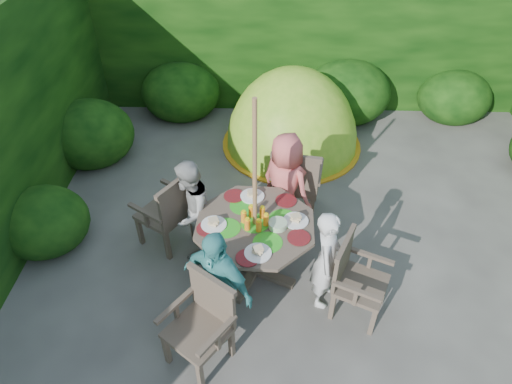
{
  "coord_description": "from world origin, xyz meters",
  "views": [
    {
      "loc": [
        -0.73,
        -3.63,
        4.02
      ],
      "look_at": [
        -0.84,
        0.18,
        0.85
      ],
      "focal_mm": 32.0,
      "sensor_mm": 36.0,
      "label": 1
    }
  ],
  "objects_px": {
    "parasol_pole": "(255,198)",
    "child_front": "(217,285)",
    "child_back": "(285,186)",
    "dome_tent": "(291,144)",
    "garden_chair_left": "(169,211)",
    "garden_chair_back": "(296,182)",
    "child_left": "(190,210)",
    "child_right": "(327,260)",
    "garden_chair_front": "(203,321)",
    "patio_table": "(255,232)",
    "garden_chair_right": "(355,278)"
  },
  "relations": [
    {
      "from": "garden_chair_back",
      "to": "child_left",
      "type": "relative_size",
      "value": 0.8
    },
    {
      "from": "garden_chair_back",
      "to": "garden_chair_front",
      "type": "relative_size",
      "value": 1.09
    },
    {
      "from": "parasol_pole",
      "to": "dome_tent",
      "type": "distance_m",
      "value": 2.87
    },
    {
      "from": "child_right",
      "to": "child_front",
      "type": "relative_size",
      "value": 0.9
    },
    {
      "from": "dome_tent",
      "to": "parasol_pole",
      "type": "bearing_deg",
      "value": -111.56
    },
    {
      "from": "garden_chair_left",
      "to": "dome_tent",
      "type": "xyz_separation_m",
      "value": [
        1.5,
        2.17,
        -0.51
      ]
    },
    {
      "from": "patio_table",
      "to": "child_right",
      "type": "xyz_separation_m",
      "value": [
        0.72,
        -0.33,
        -0.05
      ]
    },
    {
      "from": "child_left",
      "to": "child_back",
      "type": "xyz_separation_m",
      "value": [
        1.06,
        0.4,
        0.06
      ]
    },
    {
      "from": "child_back",
      "to": "garden_chair_back",
      "type": "bearing_deg",
      "value": -78.53
    },
    {
      "from": "garden_chair_front",
      "to": "child_front",
      "type": "relative_size",
      "value": 0.7
    },
    {
      "from": "garden_chair_left",
      "to": "dome_tent",
      "type": "height_order",
      "value": "dome_tent"
    },
    {
      "from": "garden_chair_back",
      "to": "child_front",
      "type": "relative_size",
      "value": 0.76
    },
    {
      "from": "parasol_pole",
      "to": "garden_chair_front",
      "type": "relative_size",
      "value": 2.39
    },
    {
      "from": "garden_chair_left",
      "to": "patio_table",
      "type": "bearing_deg",
      "value": 99.17
    },
    {
      "from": "patio_table",
      "to": "child_back",
      "type": "height_order",
      "value": "child_back"
    },
    {
      "from": "child_left",
      "to": "parasol_pole",
      "type": "bearing_deg",
      "value": 74.64
    },
    {
      "from": "patio_table",
      "to": "child_right",
      "type": "distance_m",
      "value": 0.8
    },
    {
      "from": "parasol_pole",
      "to": "dome_tent",
      "type": "xyz_separation_m",
      "value": [
        0.5,
        2.61,
        -1.1
      ]
    },
    {
      "from": "child_right",
      "to": "parasol_pole",
      "type": "bearing_deg",
      "value": 78.65
    },
    {
      "from": "garden_chair_right",
      "to": "garden_chair_front",
      "type": "xyz_separation_m",
      "value": [
        -1.44,
        -0.55,
        0.01
      ]
    },
    {
      "from": "parasol_pole",
      "to": "child_right",
      "type": "bearing_deg",
      "value": -24.43
    },
    {
      "from": "parasol_pole",
      "to": "child_right",
      "type": "relative_size",
      "value": 1.84
    },
    {
      "from": "garden_chair_left",
      "to": "dome_tent",
      "type": "distance_m",
      "value": 2.68
    },
    {
      "from": "child_right",
      "to": "child_back",
      "type": "relative_size",
      "value": 0.88
    },
    {
      "from": "garden_chair_front",
      "to": "child_left",
      "type": "xyz_separation_m",
      "value": [
        -0.29,
        1.34,
        0.13
      ]
    },
    {
      "from": "dome_tent",
      "to": "child_left",
      "type": "bearing_deg",
      "value": -129.05
    },
    {
      "from": "garden_chair_left",
      "to": "child_front",
      "type": "height_order",
      "value": "child_front"
    },
    {
      "from": "garden_chair_front",
      "to": "dome_tent",
      "type": "bearing_deg",
      "value": 111.7
    },
    {
      "from": "garden_chair_back",
      "to": "child_back",
      "type": "relative_size",
      "value": 0.74
    },
    {
      "from": "garden_chair_right",
      "to": "child_back",
      "type": "xyz_separation_m",
      "value": [
        -0.67,
        1.18,
        0.2
      ]
    },
    {
      "from": "patio_table",
      "to": "parasol_pole",
      "type": "relative_size",
      "value": 0.79
    },
    {
      "from": "child_back",
      "to": "parasol_pole",
      "type": "bearing_deg",
      "value": 105.86
    },
    {
      "from": "garden_chair_back",
      "to": "garden_chair_front",
      "type": "bearing_deg",
      "value": 75.19
    },
    {
      "from": "child_front",
      "to": "dome_tent",
      "type": "distance_m",
      "value": 3.5
    },
    {
      "from": "garden_chair_front",
      "to": "patio_table",
      "type": "bearing_deg",
      "value": 102.41
    },
    {
      "from": "child_back",
      "to": "child_front",
      "type": "xyz_separation_m",
      "value": [
        -0.66,
        -1.46,
        -0.02
      ]
    },
    {
      "from": "patio_table",
      "to": "garden_chair_right",
      "type": "distance_m",
      "value": 1.11
    },
    {
      "from": "child_right",
      "to": "dome_tent",
      "type": "xyz_separation_m",
      "value": [
        -0.23,
        2.94,
        -0.6
      ]
    },
    {
      "from": "patio_table",
      "to": "garden_chair_front",
      "type": "relative_size",
      "value": 1.89
    },
    {
      "from": "child_back",
      "to": "dome_tent",
      "type": "height_order",
      "value": "child_back"
    },
    {
      "from": "child_back",
      "to": "child_front",
      "type": "distance_m",
      "value": 1.6
    },
    {
      "from": "dome_tent",
      "to": "garden_chair_front",
      "type": "bearing_deg",
      "value": -115.3
    },
    {
      "from": "garden_chair_back",
      "to": "garden_chair_right",
      "type": "bearing_deg",
      "value": 119.95
    },
    {
      "from": "patio_table",
      "to": "child_front",
      "type": "bearing_deg",
      "value": -114.75
    },
    {
      "from": "parasol_pole",
      "to": "garden_chair_back",
      "type": "bearing_deg",
      "value": 64.39
    },
    {
      "from": "garden_chair_left",
      "to": "child_right",
      "type": "height_order",
      "value": "child_right"
    },
    {
      "from": "parasol_pole",
      "to": "child_front",
      "type": "bearing_deg",
      "value": -114.43
    },
    {
      "from": "garden_chair_back",
      "to": "child_left",
      "type": "xyz_separation_m",
      "value": [
        -1.2,
        -0.66,
        0.09
      ]
    },
    {
      "from": "garden_chair_left",
      "to": "garden_chair_front",
      "type": "height_order",
      "value": "garden_chair_left"
    },
    {
      "from": "child_right",
      "to": "child_back",
      "type": "xyz_separation_m",
      "value": [
        -0.4,
        1.06,
        0.09
      ]
    }
  ]
}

